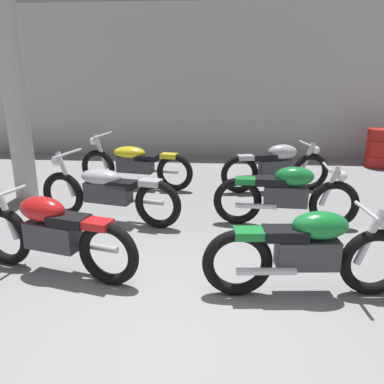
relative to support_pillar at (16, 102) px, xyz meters
name	(u,v)px	position (x,y,z in m)	size (l,w,h in m)	color
ground_plane	(169,333)	(2.93, -3.41, -1.60)	(60.00, 60.00, 0.00)	gray
back_wall	(210,82)	(2.93, 3.77, 0.20)	(12.53, 0.24, 3.60)	#BCBAB7
support_pillar	(16,102)	(0.00, 0.00, 0.00)	(0.36, 0.36, 3.20)	#BCBAB7
motorcycle_left_row_0	(52,233)	(1.58, -2.51, -1.14)	(1.93, 0.66, 0.88)	black
motorcycle_left_row_1	(107,191)	(1.71, -0.98, -1.15)	(2.14, 0.76, 0.97)	black
motorcycle_left_row_2	(135,164)	(1.71, 0.73, -1.15)	(2.16, 0.68, 0.97)	black
motorcycle_right_row_0	(308,251)	(4.15, -2.70, -1.14)	(1.97, 0.52, 0.88)	black
motorcycle_right_row_1	(286,194)	(4.20, -0.93, -1.14)	(1.97, 0.48, 0.88)	black
motorcycle_right_row_2	(276,166)	(4.25, 0.72, -1.14)	(1.94, 0.66, 0.88)	black
oil_drum	(379,148)	(6.75, 2.85, -1.18)	(0.59, 0.59, 0.85)	red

